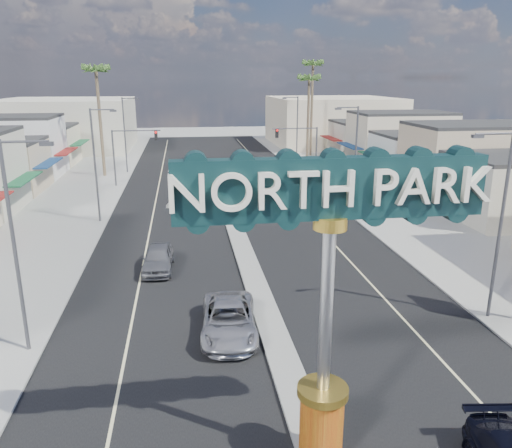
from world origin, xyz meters
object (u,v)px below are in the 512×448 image
object	(u,v)px
palm_right_mid	(309,83)
streetlight_r_near	(498,218)
streetlight_r_mid	(354,154)
palm_right_far	(313,69)
car_parked_left	(158,258)
traffic_signal_left	(131,146)
suv_left	(229,319)
gateway_sign	(328,282)
streetlight_l_mid	(97,160)
traffic_signal_right	(301,143)
streetlight_l_far	(126,131)
car_parked_right	(313,187)
streetlight_r_far	(296,129)
streetlight_l_near	(17,238)
palm_left_far	(96,75)

from	to	relation	value
palm_right_mid	streetlight_r_near	bearing A→B (deg)	-93.19
streetlight_r_mid	palm_right_far	size ratio (longest dim) A/B	0.64
car_parked_left	traffic_signal_left	bearing A→B (deg)	100.82
streetlight_r_mid	suv_left	bearing A→B (deg)	-122.18
gateway_sign	streetlight_r_near	size ratio (longest dim) A/B	1.02
car_parked_left	streetlight_l_mid	bearing A→B (deg)	116.22
traffic_signal_right	streetlight_l_far	distance (m)	21.20
streetlight_r_mid	car_parked_right	distance (m)	8.30
streetlight_r_near	streetlight_r_far	world-z (taller)	same
streetlight_l_mid	streetlight_r_mid	bearing A→B (deg)	0.00
traffic_signal_left	palm_right_far	size ratio (longest dim) A/B	0.43
palm_right_mid	palm_right_far	bearing A→B (deg)	71.57
streetlight_l_far	car_parked_right	xyz separation A→B (m)	(19.31, -15.02, -4.22)
streetlight_l_near	palm_left_far	distance (m)	40.59
palm_left_far	gateway_sign	bearing A→B (deg)	-74.85
traffic_signal_left	streetlight_r_near	xyz separation A→B (m)	(19.62, -33.99, 0.79)
streetlight_l_near	palm_left_far	bearing A→B (deg)	93.67
streetlight_l_near	palm_right_mid	world-z (taller)	palm_right_mid
gateway_sign	car_parked_left	bearing A→B (deg)	108.14
traffic_signal_left	streetlight_r_far	distance (m)	21.20
streetlight_r_near	streetlight_l_far	bearing A→B (deg)	116.42
gateway_sign	palm_right_mid	distance (m)	55.76
streetlight_l_near	palm_right_far	size ratio (longest dim) A/B	0.64
traffic_signal_right	streetlight_r_near	world-z (taller)	streetlight_r_near
suv_left	traffic_signal_right	bearing A→B (deg)	75.84
gateway_sign	streetlight_r_near	xyz separation A→B (m)	(10.43, 8.02, -0.86)
streetlight_l_far	streetlight_r_near	distance (m)	46.90
streetlight_r_far	car_parked_right	xyz separation A→B (m)	(-1.56, -15.02, -4.22)
streetlight_l_mid	car_parked_right	world-z (taller)	streetlight_l_mid
streetlight_r_mid	streetlight_r_near	bearing A→B (deg)	-90.00
streetlight_l_mid	car_parked_left	world-z (taller)	streetlight_l_mid
traffic_signal_right	streetlight_r_mid	distance (m)	14.07
traffic_signal_left	traffic_signal_right	size ratio (longest dim) A/B	1.00
palm_left_far	car_parked_left	world-z (taller)	palm_left_far
gateway_sign	traffic_signal_right	xyz separation A→B (m)	(9.18, 42.02, -1.65)
streetlight_r_far	palm_left_far	world-z (taller)	palm_left_far
car_parked_left	car_parked_right	bearing A→B (deg)	54.21
suv_left	car_parked_right	xyz separation A→B (m)	(10.88, 26.74, 0.11)
streetlight_l_mid	palm_right_mid	world-z (taller)	palm_right_mid
traffic_signal_right	car_parked_left	distance (m)	29.40
gateway_sign	traffic_signal_right	size ratio (longest dim) A/B	1.53
gateway_sign	palm_right_far	distance (m)	62.20
traffic_signal_right	palm_right_far	size ratio (longest dim) A/B	0.43
streetlight_r_mid	palm_left_far	size ratio (longest dim) A/B	0.69
palm_right_mid	suv_left	distance (m)	49.15
streetlight_l_mid	streetlight_r_near	bearing A→B (deg)	-43.79
traffic_signal_right	streetlight_l_far	world-z (taller)	streetlight_l_far
streetlight_r_mid	traffic_signal_right	bearing A→B (deg)	95.10
traffic_signal_right	palm_right_mid	bearing A→B (deg)	72.37
traffic_signal_right	streetlight_r_near	size ratio (longest dim) A/B	0.67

